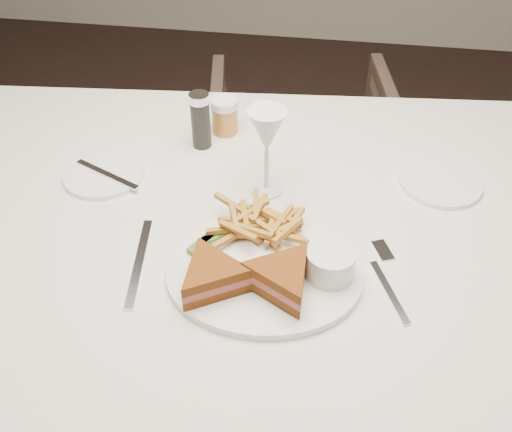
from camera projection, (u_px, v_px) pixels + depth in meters
name	position (u px, v px, depth m)	size (l,w,h in m)	color
table	(259.00, 341.00, 1.29)	(1.36, 0.91, 0.75)	silver
chair_far	(301.00, 156.00, 1.95)	(0.60, 0.56, 0.62)	#48372C
table_setting	(260.00, 223.00, 0.98)	(0.82, 0.60, 0.18)	white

